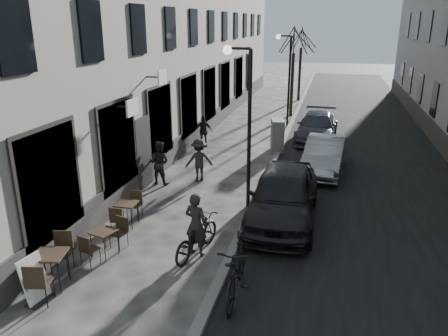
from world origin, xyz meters
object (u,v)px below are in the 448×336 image
at_px(sign_board, 35,283).
at_px(pedestrian_near, 159,163).
at_px(tree_far, 302,37).
at_px(bistro_set_c, 127,212).
at_px(pedestrian_far, 203,131).
at_px(utility_cabinet, 277,136).
at_px(streetlamp_far, 286,70).
at_px(bicycle, 196,236).
at_px(pedestrian_mid, 199,160).
at_px(car_near, 283,195).
at_px(car_mid, 325,155).
at_px(car_far, 317,127).
at_px(streetlamp_near, 244,111).
at_px(moped, 237,268).
at_px(bistro_set_b, 104,240).
at_px(tree_near, 294,40).
at_px(bistro_set_a, 51,266).

height_order(sign_board, pedestrian_near, pedestrian_near).
xyz_separation_m(tree_far, bistro_set_c, (-3.09, -23.25, -4.22)).
bearing_deg(pedestrian_far, utility_cabinet, -19.92).
height_order(streetlamp_far, bicycle, streetlamp_far).
xyz_separation_m(pedestrian_mid, car_near, (3.49, -2.80, 0.02)).
relative_size(pedestrian_mid, car_mid, 0.39).
distance_m(streetlamp_far, car_near, 13.11).
bearing_deg(car_far, sign_board, -106.38).
xyz_separation_m(pedestrian_far, car_far, (5.27, 2.52, -0.06)).
distance_m(tree_far, car_near, 22.20).
relative_size(streetlamp_near, sign_board, 4.83).
xyz_separation_m(streetlamp_near, car_far, (1.97, 9.13, -2.48)).
xyz_separation_m(pedestrian_near, pedestrian_mid, (1.34, 0.65, -0.00)).
bearing_deg(pedestrian_near, utility_cabinet, -118.70).
bearing_deg(car_near, bistro_set_c, -162.87).
bearing_deg(streetlamp_near, car_far, 77.85).
bearing_deg(tree_far, moped, -88.27).
relative_size(car_far, moped, 2.06).
bearing_deg(bistro_set_b, streetlamp_far, 96.73).
xyz_separation_m(streetlamp_far, tree_far, (0.07, 9.00, 1.50)).
relative_size(tree_near, tree_far, 1.00).
bearing_deg(pedestrian_near, bistro_set_b, 103.06).
bearing_deg(bicycle, bistro_set_b, 29.02).
height_order(bicycle, pedestrian_mid, pedestrian_mid).
relative_size(car_mid, car_far, 0.89).
distance_m(streetlamp_near, pedestrian_near, 4.36).
relative_size(tree_near, moped, 2.49).
bearing_deg(utility_cabinet, pedestrian_mid, -128.97).
bearing_deg(bistro_set_a, car_mid, 46.99).
height_order(tree_near, utility_cabinet, tree_near).
distance_m(bistro_set_c, pedestrian_mid, 4.34).
xyz_separation_m(bistro_set_c, car_far, (4.99, 11.38, 0.25)).
bearing_deg(bistro_set_a, bistro_set_c, 72.98).
bearing_deg(bistro_set_a, tree_near, 68.32).
bearing_deg(streetlamp_far, sign_board, -100.30).
bearing_deg(bistro_set_c, tree_far, 81.08).
distance_m(streetlamp_near, bistro_set_c, 4.65).
bearing_deg(bistro_set_a, tree_far, 70.39).
xyz_separation_m(pedestrian_far, moped, (4.16, -11.52, -0.06)).
height_order(pedestrian_mid, car_near, car_near).
height_order(bistro_set_b, bistro_set_c, bistro_set_c).
bearing_deg(bistro_set_a, pedestrian_near, 78.79).
bearing_deg(utility_cabinet, car_far, 44.54).
xyz_separation_m(tree_far, bistro_set_b, (-2.88, -24.99, -4.24)).
bearing_deg(car_far, car_mid, -81.51).
relative_size(tree_far, pedestrian_far, 3.82).
height_order(streetlamp_near, sign_board, streetlamp_near).
xyz_separation_m(utility_cabinet, pedestrian_near, (-3.70, -5.26, 0.06)).
bearing_deg(pedestrian_mid, sign_board, 54.17).
xyz_separation_m(tree_near, bistro_set_b, (-2.88, -18.99, -4.24)).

